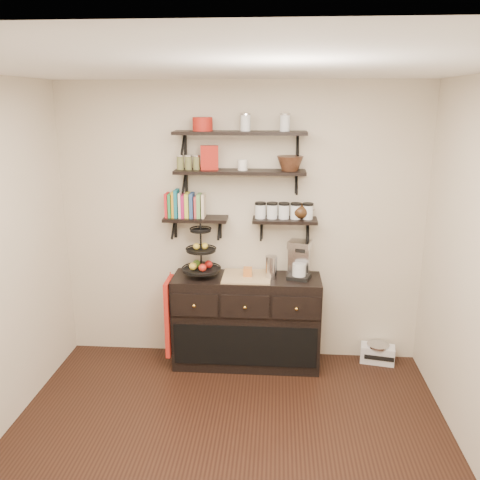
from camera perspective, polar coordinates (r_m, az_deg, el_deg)
name	(u,v)px	position (r m, az deg, el deg)	size (l,w,h in m)	color
floor	(223,469)	(3.94, -1.90, -24.29)	(3.50, 3.50, 0.00)	black
ceiling	(219,67)	(3.04, -2.38, 18.88)	(3.50, 3.50, 0.02)	white
back_wall	(241,225)	(4.91, 0.11, 1.69)	(3.50, 0.02, 2.70)	beige
shelf_top	(240,133)	(4.65, 0.00, 11.91)	(1.20, 0.27, 0.23)	black
shelf_mid	(240,172)	(4.69, 0.00, 7.63)	(1.20, 0.27, 0.23)	black
shelf_low_left	(196,219)	(4.83, -4.97, 2.33)	(0.60, 0.25, 0.23)	black
shelf_low_right	(285,221)	(4.77, 5.05, 2.16)	(0.60, 0.25, 0.23)	black
cookbooks	(189,205)	(4.81, -5.80, 3.93)	(0.40, 0.15, 0.26)	red
glass_canisters	(284,212)	(4.75, 4.95, 3.19)	(0.54, 0.10, 0.13)	silver
sideboard	(246,321)	(4.98, 0.73, -9.06)	(1.40, 0.50, 0.92)	black
fruit_stand	(202,258)	(4.80, -4.34, -1.97)	(0.36, 0.36, 0.53)	black
candle	(248,272)	(4.79, 0.87, -3.58)	(0.08, 0.08, 0.08)	#B46329
coffee_maker	(299,260)	(4.78, 6.67, -2.25)	(0.24, 0.24, 0.37)	black
thermal_carafe	(271,267)	(4.75, 3.53, -3.10)	(0.11, 0.11, 0.22)	silver
apron	(170,316)	(4.96, -7.88, -8.42)	(0.04, 0.32, 0.74)	#B02513
radio	(377,353)	(5.33, 15.18, -12.17)	(0.35, 0.26, 0.20)	silver
recipe_box	(209,158)	(4.70, -3.45, 9.20)	(0.16, 0.06, 0.22)	#9E1A12
walnut_bowl	(290,163)	(4.66, 5.64, 8.55)	(0.24, 0.24, 0.13)	black
ramekins	(243,165)	(4.67, 0.30, 8.43)	(0.09, 0.09, 0.10)	white
teapot	(301,211)	(4.75, 6.82, 3.28)	(0.20, 0.15, 0.15)	#352010
red_pot	(203,124)	(4.68, -4.22, 12.85)	(0.18, 0.18, 0.12)	#9E1A12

